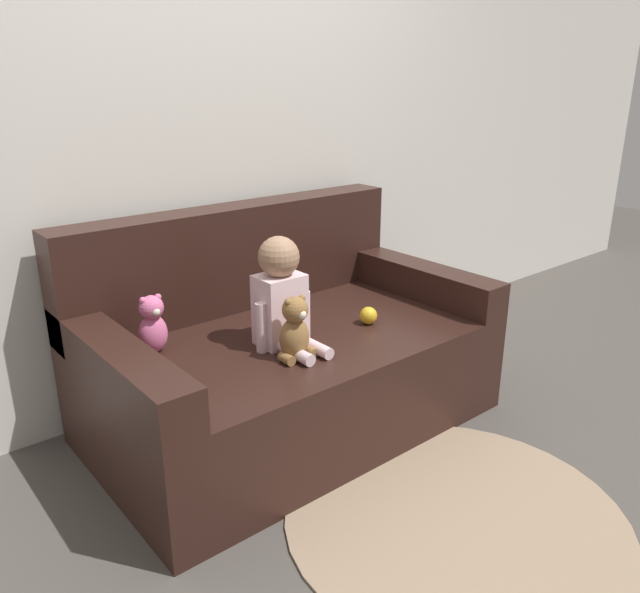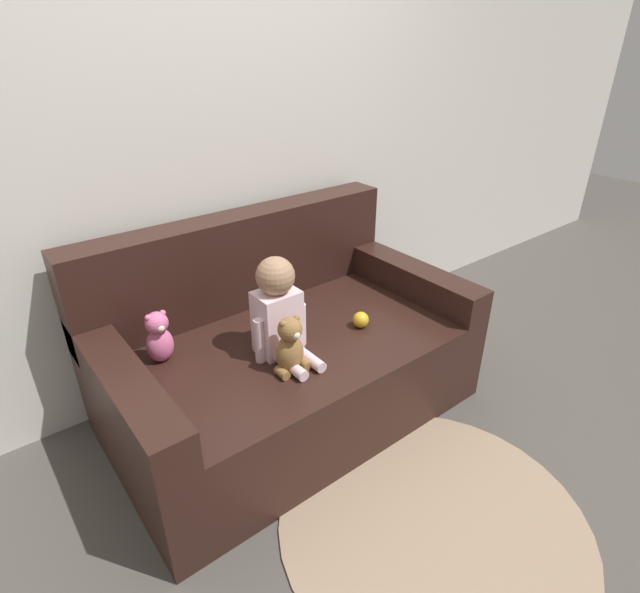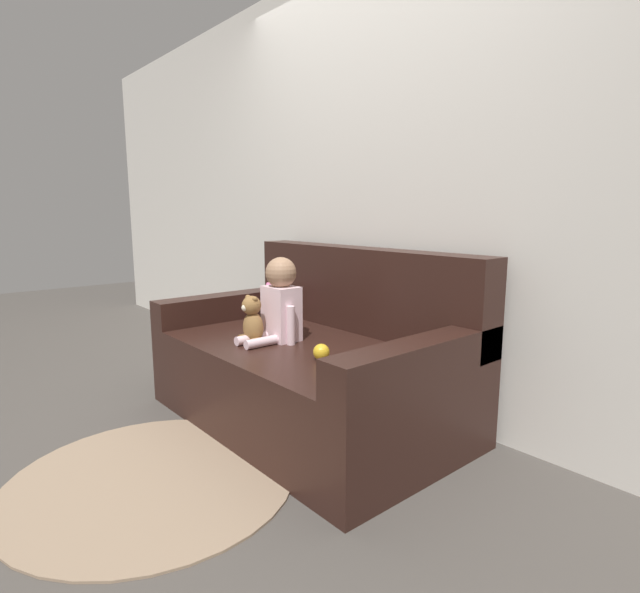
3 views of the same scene
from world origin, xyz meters
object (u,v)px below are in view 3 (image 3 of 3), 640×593
plush_toy_side (272,302)px  toy_ball (321,352)px  couch (314,364)px  person_baby (280,302)px  teddy_bear_brown (252,321)px

plush_toy_side → toy_ball: bearing=-20.5°
couch → person_baby: 0.39m
couch → person_baby: size_ratio=3.79×
person_baby → toy_ball: 0.46m
couch → plush_toy_side: couch is taller
plush_toy_side → toy_ball: (0.86, -0.32, -0.08)m
couch → toy_ball: size_ratio=21.84×
couch → person_baby: (-0.11, -0.15, 0.34)m
person_baby → plush_toy_side: (-0.44, 0.25, -0.09)m
teddy_bear_brown → couch: bearing=62.2°
couch → plush_toy_side: (-0.55, 0.10, 0.25)m
teddy_bear_brown → toy_ball: (0.46, 0.08, -0.08)m
couch → plush_toy_side: 0.61m
toy_ball → couch: bearing=145.1°
plush_toy_side → teddy_bear_brown: bearing=-45.3°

